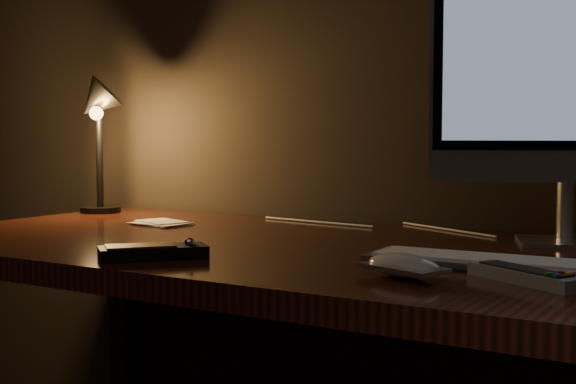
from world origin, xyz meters
The scene contains 10 objects.
desk centered at (0.00, 1.93, 0.62)m, with size 1.60×0.75×0.75m.
monitor centered at (0.38, 2.10, 1.05)m, with size 0.46×0.20×0.50m.
keyboard centered at (0.35, 1.80, 0.76)m, with size 0.39×0.11×0.01m, color silver.
mousepad centered at (0.31, 1.82, 0.75)m, with size 0.24×0.19×0.00m, color black.
mouse centered at (0.27, 1.65, 0.76)m, with size 0.12×0.06×0.02m, color white.
media_remote centered at (-0.14, 1.59, 0.76)m, with size 0.16×0.17×0.03m.
tv_remote centered at (0.42, 1.69, 0.76)m, with size 0.17×0.12×0.02m.
papers centered at (-0.44, 1.97, 0.75)m, with size 0.13×0.09×0.01m, color white.
desk_lamp centered at (-0.72, 2.06, 0.98)m, with size 0.18×0.18×0.34m.
cable centered at (-0.01, 2.16, 0.75)m, with size 0.00×0.00×0.57m, color white.
Camera 1 is at (0.70, 0.63, 0.95)m, focal length 50.00 mm.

